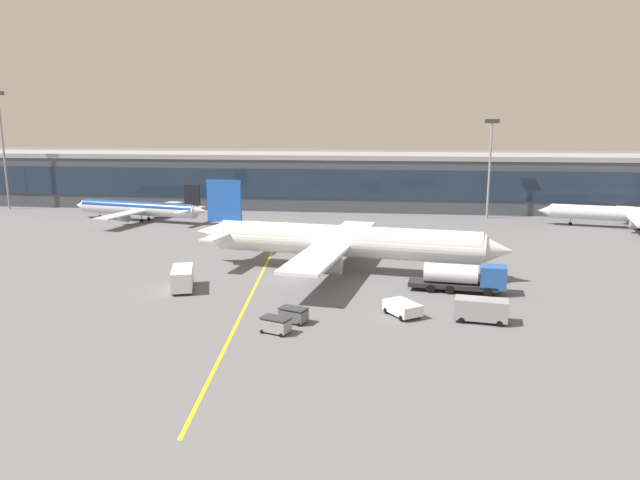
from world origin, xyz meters
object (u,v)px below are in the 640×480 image
(commuter_jet_far, at_px, (631,214))
(baggage_cart_0, at_px, (276,325))
(commuter_jet_near, at_px, (139,208))
(pushback_tug, at_px, (403,308))
(crew_van, at_px, (480,309))
(lavatory_truck, at_px, (182,277))
(baggage_cart_1, at_px, (293,315))
(main_airliner, at_px, (344,241))
(fuel_tanker, at_px, (464,277))

(commuter_jet_far, bearing_deg, baggage_cart_0, -131.44)
(baggage_cart_0, distance_m, commuter_jet_near, 69.45)
(commuter_jet_far, bearing_deg, pushback_tug, -127.56)
(commuter_jet_far, bearing_deg, commuter_jet_near, -178.20)
(pushback_tug, height_order, commuter_jet_far, commuter_jet_far)
(crew_van, height_order, baggage_cart_0, crew_van)
(pushback_tug, relative_size, lavatory_truck, 0.71)
(lavatory_truck, bearing_deg, commuter_jet_far, 35.49)
(lavatory_truck, relative_size, baggage_cart_0, 2.06)
(baggage_cart_1, relative_size, commuter_jet_near, 0.10)
(baggage_cart_1, bearing_deg, commuter_jet_near, 126.06)
(main_airliner, bearing_deg, baggage_cart_1, -98.94)
(main_airliner, bearing_deg, fuel_tanker, -28.39)
(pushback_tug, xyz_separation_m, baggage_cart_0, (-11.70, -6.25, -0.07))
(baggage_cart_0, height_order, commuter_jet_near, commuter_jet_near)
(fuel_tanker, relative_size, baggage_cart_1, 3.65)
(fuel_tanker, distance_m, pushback_tug, 11.66)
(fuel_tanker, distance_m, baggage_cart_1, 21.58)
(fuel_tanker, bearing_deg, commuter_jet_near, 143.71)
(pushback_tug, height_order, crew_van, crew_van)
(commuter_jet_far, distance_m, commuter_jet_near, 92.19)
(crew_van, xyz_separation_m, commuter_jet_far, (34.41, 55.15, 1.37))
(pushback_tug, distance_m, baggage_cart_1, 11.05)
(commuter_jet_near, bearing_deg, crew_van, -42.15)
(main_airliner, distance_m, pushback_tug, 18.85)
(main_airliner, distance_m, lavatory_truck, 20.88)
(pushback_tug, bearing_deg, fuel_tanker, 53.19)
(pushback_tug, distance_m, lavatory_truck, 26.06)
(main_airliner, height_order, fuel_tanker, main_airliner)
(crew_van, distance_m, baggage_cart_1, 18.09)
(main_airliner, distance_m, baggage_cart_0, 23.92)
(fuel_tanker, bearing_deg, crew_van, -87.75)
(lavatory_truck, xyz_separation_m, commuter_jet_near, (-25.15, 44.86, 1.13))
(pushback_tug, bearing_deg, baggage_cart_1, -162.87)
(main_airliner, height_order, lavatory_truck, main_airliner)
(pushback_tug, xyz_separation_m, commuter_jet_far, (41.77, 54.32, 1.83))
(baggage_cart_1, bearing_deg, crew_van, 7.68)
(main_airliner, relative_size, fuel_tanker, 3.79)
(lavatory_truck, bearing_deg, baggage_cart_1, -33.80)
(baggage_cart_0, distance_m, commuter_jet_far, 80.81)
(commuter_jet_near, bearing_deg, fuel_tanker, -36.29)
(fuel_tanker, relative_size, commuter_jet_near, 0.37)
(fuel_tanker, distance_m, commuter_jet_far, 56.91)
(fuel_tanker, relative_size, crew_van, 2.09)
(lavatory_truck, relative_size, commuter_jet_far, 0.20)
(main_airliner, relative_size, crew_van, 7.92)
(fuel_tanker, distance_m, crew_van, 10.16)
(pushback_tug, height_order, baggage_cart_1, baggage_cart_1)
(fuel_tanker, bearing_deg, pushback_tug, -126.81)
(baggage_cart_0, bearing_deg, crew_van, 15.84)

